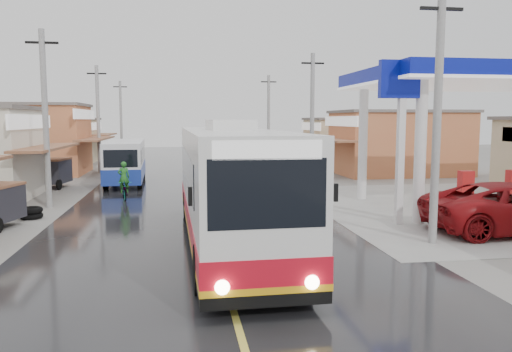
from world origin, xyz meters
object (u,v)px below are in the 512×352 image
object	(u,v)px
coach_bus	(229,186)
second_bus	(126,161)
tyre_stack	(31,213)
cyclist	(124,187)
tricycle_far	(54,171)

from	to	relation	value
coach_bus	second_bus	xyz separation A→B (m)	(-4.88, 16.41, -0.48)
coach_bus	tyre_stack	world-z (taller)	coach_bus
second_bus	cyclist	size ratio (longest dim) A/B	4.16
second_bus	tyre_stack	distance (m)	11.30
second_bus	tyre_stack	xyz separation A→B (m)	(-2.67, -10.92, -1.20)
cyclist	tyre_stack	distance (m)	5.49
coach_bus	second_bus	bearing A→B (deg)	105.54
coach_bus	tricycle_far	bearing A→B (deg)	119.47
coach_bus	cyclist	size ratio (longest dim) A/B	6.59
second_bus	cyclist	world-z (taller)	second_bus
coach_bus	second_bus	world-z (taller)	coach_bus
second_bus	tyre_stack	size ratio (longest dim) A/B	8.87
cyclist	coach_bus	bearing A→B (deg)	-76.53
coach_bus	tyre_stack	distance (m)	9.48
tricycle_far	tyre_stack	bearing A→B (deg)	-72.77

